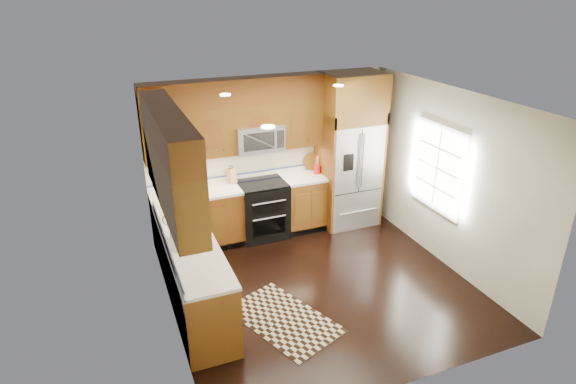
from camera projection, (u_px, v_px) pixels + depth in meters
name	position (u px, v px, depth m)	size (l,w,h in m)	color
ground	(319.00, 284.00, 6.75)	(4.00, 4.00, 0.00)	black
wall_back	(269.00, 154.00, 7.93)	(4.00, 0.02, 2.60)	silver
wall_left	(165.00, 227.00, 5.55)	(0.02, 4.00, 2.60)	silver
wall_right	(447.00, 179.00, 6.91)	(0.02, 4.00, 2.60)	silver
window	(438.00, 168.00, 7.04)	(0.04, 1.10, 1.30)	white
base_cabinets	(216.00, 243.00, 6.91)	(2.85, 3.00, 0.90)	brown
countertop	(221.00, 209.00, 6.87)	(2.86, 3.01, 0.04)	white
upper_cabinets	(211.00, 133.00, 6.47)	(2.85, 3.00, 1.15)	brown
range	(263.00, 210.00, 7.89)	(0.76, 0.67, 0.95)	black
microwave	(258.00, 138.00, 7.53)	(0.76, 0.40, 0.42)	#B2B2B7
refrigerator	(350.00, 151.00, 8.06)	(0.98, 0.75, 2.60)	#B2B2B7
sink_faucet	(186.00, 237.00, 5.95)	(0.54, 0.44, 0.37)	#B2B2B7
rug	(284.00, 319.00, 6.04)	(0.84, 1.39, 0.01)	black
knife_block	(232.00, 175.00, 7.69)	(0.14, 0.17, 0.30)	tan
utensil_crock	(317.00, 168.00, 8.06)	(0.13, 0.13, 0.31)	#AD1615
cutting_board	(312.00, 169.00, 8.28)	(0.30, 0.30, 0.02)	brown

